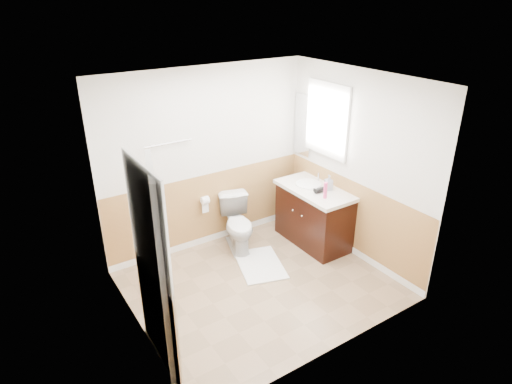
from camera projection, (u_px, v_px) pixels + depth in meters
floor at (260, 285)px, 5.47m from camera, size 3.00×3.00×0.00m
ceiling at (261, 81)px, 4.42m from camera, size 3.00×3.00×0.00m
wall_back at (207, 160)px, 5.93m from camera, size 3.00×0.00×3.00m
wall_front at (341, 244)px, 3.96m from camera, size 3.00×0.00×3.00m
wall_left at (131, 230)px, 4.20m from camera, size 0.00×3.00×3.00m
wall_right at (357, 167)px, 5.70m from camera, size 0.00×3.00×3.00m
wainscot_back at (210, 210)px, 6.24m from camera, size 3.00×0.00×3.00m
wainscot_front at (334, 310)px, 4.28m from camera, size 3.00×0.00×3.00m
wainscot_left at (141, 293)px, 4.51m from camera, size 0.00×2.60×2.60m
wainscot_right at (351, 218)px, 6.00m from camera, size 0.00×2.60×2.60m
toilet at (238, 224)px, 6.12m from camera, size 0.61×0.82×0.74m
bath_mat at (260, 265)px, 5.85m from camera, size 0.76×0.93×0.02m
vanity_cabinet at (314, 217)px, 6.25m from camera, size 0.55×1.10×0.80m
vanity_knob_left at (302, 216)px, 5.96m from camera, size 0.03×0.03×0.03m
vanity_knob_right at (293, 210)px, 6.11m from camera, size 0.03×0.03×0.03m
countertop at (315, 190)px, 6.06m from camera, size 0.60×1.15×0.05m
sink_basin at (308, 184)px, 6.17m from camera, size 0.36×0.36×0.02m
faucet at (318, 177)px, 6.23m from camera, size 0.02×0.02×0.14m
lotion_bottle at (325, 190)px, 5.73m from camera, size 0.05×0.05×0.22m
soap_dispenser at (329, 182)px, 5.98m from camera, size 0.12×0.12×0.21m
hair_dryer_body at (319, 190)px, 5.91m from camera, size 0.14×0.07×0.07m
hair_dryer_handle at (314, 191)px, 5.97m from camera, size 0.03×0.03×0.07m
mirror_panel at (303, 125)px, 6.39m from camera, size 0.02×0.35×0.90m
window_frame at (327, 120)px, 5.92m from camera, size 0.04×0.80×1.00m
window_glass at (328, 119)px, 5.93m from camera, size 0.01×0.70×0.90m
door at (161, 269)px, 4.00m from camera, size 0.29×0.78×2.04m
door_frame at (153, 271)px, 3.96m from camera, size 0.02×0.92×2.10m
door_knob at (154, 257)px, 4.31m from camera, size 0.06×0.06×0.06m
towel_bar at (169, 143)px, 5.47m from camera, size 0.62×0.02×0.02m
tp_holder_bar at (205, 200)px, 6.06m from camera, size 0.14×0.02×0.02m
tp_roll at (205, 200)px, 6.06m from camera, size 0.10×0.11×0.11m
tp_sheet at (205, 207)px, 6.10m from camera, size 0.10×0.01×0.16m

